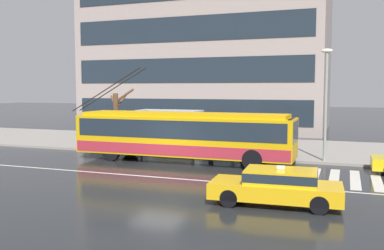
{
  "coord_description": "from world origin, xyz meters",
  "views": [
    {
      "loc": [
        8.7,
        -18.95,
        4.09
      ],
      "look_at": [
        0.74,
        2.99,
        2.09
      ],
      "focal_mm": 40.06,
      "sensor_mm": 36.0,
      "label": 1
    }
  ],
  "objects_px": {
    "pedestrian_at_shelter": "(244,129)",
    "street_lamp": "(326,94)",
    "trolleybus": "(183,135)",
    "pedestrian_approaching_curb": "(141,134)",
    "taxi_oncoming_far": "(277,185)",
    "bus_shelter": "(171,119)",
    "pedestrian_walking_past": "(233,135)",
    "street_tree_bare": "(117,116)",
    "pedestrian_waiting_by_pole": "(211,138)"
  },
  "relations": [
    {
      "from": "pedestrian_at_shelter",
      "to": "street_lamp",
      "type": "height_order",
      "value": "street_lamp"
    },
    {
      "from": "pedestrian_waiting_by_pole",
      "to": "taxi_oncoming_far",
      "type": "bearing_deg",
      "value": -60.32
    },
    {
      "from": "pedestrian_at_shelter",
      "to": "street_lamp",
      "type": "distance_m",
      "value": 4.94
    },
    {
      "from": "pedestrian_at_shelter",
      "to": "pedestrian_waiting_by_pole",
      "type": "bearing_deg",
      "value": 174.61
    },
    {
      "from": "street_lamp",
      "to": "street_tree_bare",
      "type": "bearing_deg",
      "value": 173.93
    },
    {
      "from": "pedestrian_approaching_curb",
      "to": "street_tree_bare",
      "type": "xyz_separation_m",
      "value": [
        -2.42,
        1.1,
        1.05
      ]
    },
    {
      "from": "pedestrian_at_shelter",
      "to": "street_lamp",
      "type": "bearing_deg",
      "value": -1.03
    },
    {
      "from": "trolleybus",
      "to": "street_lamp",
      "type": "relative_size",
      "value": 2.17
    },
    {
      "from": "trolleybus",
      "to": "street_tree_bare",
      "type": "distance_m",
      "value": 7.24
    },
    {
      "from": "pedestrian_waiting_by_pole",
      "to": "street_lamp",
      "type": "relative_size",
      "value": 0.27
    },
    {
      "from": "pedestrian_at_shelter",
      "to": "pedestrian_approaching_curb",
      "type": "relative_size",
      "value": 1.18
    },
    {
      "from": "bus_shelter",
      "to": "pedestrian_at_shelter",
      "type": "xyz_separation_m",
      "value": [
        5.25,
        -1.53,
        -0.3
      ]
    },
    {
      "from": "trolleybus",
      "to": "pedestrian_at_shelter",
      "type": "xyz_separation_m",
      "value": [
        2.95,
        2.19,
        0.24
      ]
    },
    {
      "from": "trolleybus",
      "to": "taxi_oncoming_far",
      "type": "relative_size",
      "value": 2.84
    },
    {
      "from": "trolleybus",
      "to": "pedestrian_waiting_by_pole",
      "type": "distance_m",
      "value": 2.57
    },
    {
      "from": "bus_shelter",
      "to": "street_tree_bare",
      "type": "height_order",
      "value": "street_tree_bare"
    },
    {
      "from": "taxi_oncoming_far",
      "to": "bus_shelter",
      "type": "xyz_separation_m",
      "value": [
        -8.62,
        10.89,
        1.35
      ]
    },
    {
      "from": "taxi_oncoming_far",
      "to": "street_tree_bare",
      "type": "relative_size",
      "value": 1.17
    },
    {
      "from": "trolleybus",
      "to": "pedestrian_approaching_curb",
      "type": "bearing_deg",
      "value": 147.3
    },
    {
      "from": "taxi_oncoming_far",
      "to": "pedestrian_at_shelter",
      "type": "relative_size",
      "value": 2.32
    },
    {
      "from": "trolleybus",
      "to": "pedestrian_walking_past",
      "type": "height_order",
      "value": "trolleybus"
    },
    {
      "from": "taxi_oncoming_far",
      "to": "pedestrian_approaching_curb",
      "type": "distance_m",
      "value": 14.01
    },
    {
      "from": "pedestrian_at_shelter",
      "to": "pedestrian_approaching_curb",
      "type": "height_order",
      "value": "pedestrian_at_shelter"
    },
    {
      "from": "pedestrian_at_shelter",
      "to": "pedestrian_waiting_by_pole",
      "type": "relative_size",
      "value": 1.22
    },
    {
      "from": "trolleybus",
      "to": "pedestrian_at_shelter",
      "type": "bearing_deg",
      "value": 36.67
    },
    {
      "from": "pedestrian_waiting_by_pole",
      "to": "bus_shelter",
      "type": "bearing_deg",
      "value": 157.24
    },
    {
      "from": "pedestrian_walking_past",
      "to": "pedestrian_waiting_by_pole",
      "type": "xyz_separation_m",
      "value": [
        -0.86,
        -1.99,
        -0.0
      ]
    },
    {
      "from": "pedestrian_walking_past",
      "to": "pedestrian_approaching_curb",
      "type": "bearing_deg",
      "value": -161.05
    },
    {
      "from": "pedestrian_approaching_curb",
      "to": "pedestrian_walking_past",
      "type": "distance_m",
      "value": 5.89
    },
    {
      "from": "trolleybus",
      "to": "pedestrian_waiting_by_pole",
      "type": "relative_size",
      "value": 8.05
    },
    {
      "from": "trolleybus",
      "to": "pedestrian_approaching_curb",
      "type": "height_order",
      "value": "trolleybus"
    },
    {
      "from": "street_tree_bare",
      "to": "trolleybus",
      "type": "bearing_deg",
      "value": -29.68
    },
    {
      "from": "bus_shelter",
      "to": "pedestrian_waiting_by_pole",
      "type": "distance_m",
      "value": 3.57
    },
    {
      "from": "street_lamp",
      "to": "street_tree_bare",
      "type": "height_order",
      "value": "street_lamp"
    },
    {
      "from": "bus_shelter",
      "to": "pedestrian_walking_past",
      "type": "bearing_deg",
      "value": 9.29
    },
    {
      "from": "taxi_oncoming_far",
      "to": "street_lamp",
      "type": "distance_m",
      "value": 9.85
    },
    {
      "from": "bus_shelter",
      "to": "street_tree_bare",
      "type": "xyz_separation_m",
      "value": [
        -3.96,
        -0.15,
        0.15
      ]
    },
    {
      "from": "bus_shelter",
      "to": "street_lamp",
      "type": "relative_size",
      "value": 0.69
    },
    {
      "from": "taxi_oncoming_far",
      "to": "street_lamp",
      "type": "relative_size",
      "value": 0.76
    },
    {
      "from": "pedestrian_waiting_by_pole",
      "to": "street_tree_bare",
      "type": "height_order",
      "value": "street_tree_bare"
    },
    {
      "from": "bus_shelter",
      "to": "taxi_oncoming_far",
      "type": "bearing_deg",
      "value": -51.64
    },
    {
      "from": "pedestrian_at_shelter",
      "to": "street_lamp",
      "type": "xyz_separation_m",
      "value": [
        4.5,
        -0.08,
        2.02
      ]
    },
    {
      "from": "pedestrian_approaching_curb",
      "to": "trolleybus",
      "type": "bearing_deg",
      "value": -32.7
    },
    {
      "from": "pedestrian_approaching_curb",
      "to": "street_lamp",
      "type": "bearing_deg",
      "value": -1.8
    },
    {
      "from": "pedestrian_at_shelter",
      "to": "street_lamp",
      "type": "relative_size",
      "value": 0.33
    },
    {
      "from": "pedestrian_walking_past",
      "to": "pedestrian_at_shelter",
      "type": "bearing_deg",
      "value": -60.92
    },
    {
      "from": "trolleybus",
      "to": "bus_shelter",
      "type": "bearing_deg",
      "value": 121.78
    },
    {
      "from": "street_lamp",
      "to": "pedestrian_walking_past",
      "type": "bearing_deg",
      "value": 158.37
    },
    {
      "from": "trolleybus",
      "to": "street_lamp",
      "type": "distance_m",
      "value": 8.06
    },
    {
      "from": "taxi_oncoming_far",
      "to": "street_lamp",
      "type": "bearing_deg",
      "value": 83.05
    }
  ]
}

